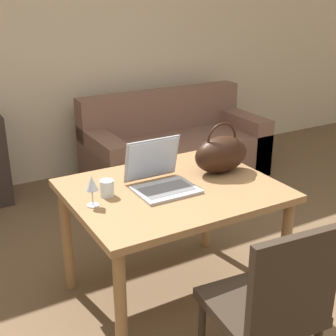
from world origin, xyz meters
name	(u,v)px	position (x,y,z in m)	size (l,w,h in m)	color
wall_back	(48,36)	(0.00, 2.89, 1.35)	(10.00, 0.06, 2.70)	beige
dining_table	(173,202)	(-0.01, 0.64, 0.64)	(1.14, 0.91, 0.73)	olive
chair	(271,304)	(-0.02, -0.21, 0.51)	(0.48, 0.48, 0.91)	#2D2319
couch	(174,149)	(0.97, 2.29, 0.29)	(1.72, 0.80, 0.82)	#7F5B4C
laptop	(159,175)	(-0.07, 0.68, 0.80)	(0.33, 0.32, 0.26)	#ADADB2
drinking_glass	(107,188)	(-0.37, 0.71, 0.77)	(0.08, 0.08, 0.09)	silver
wine_glass	(92,185)	(-0.48, 0.63, 0.84)	(0.07, 0.07, 0.16)	silver
handbag	(221,154)	(0.35, 0.70, 0.84)	(0.35, 0.20, 0.31)	black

